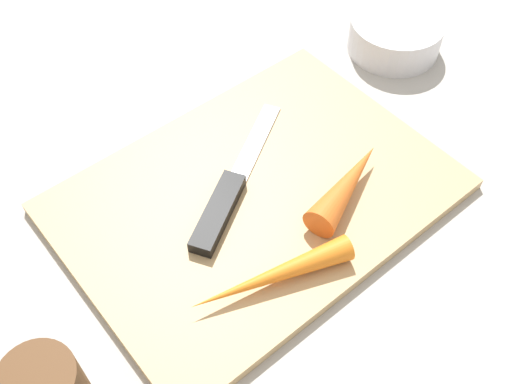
% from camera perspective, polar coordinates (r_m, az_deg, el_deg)
% --- Properties ---
extents(ground_plane, '(1.40, 1.40, 0.00)m').
position_cam_1_polar(ground_plane, '(0.58, 0.00, -0.73)').
color(ground_plane, '#ADA8A0').
extents(cutting_board, '(0.36, 0.26, 0.01)m').
position_cam_1_polar(cutting_board, '(0.58, 0.00, -0.37)').
color(cutting_board, tan).
rests_on(cutting_board, ground_plane).
extents(knife, '(0.18, 0.12, 0.01)m').
position_cam_1_polar(knife, '(0.56, -3.02, -1.08)').
color(knife, '#B7B7BC').
rests_on(knife, cutting_board).
extents(carrot_short, '(0.12, 0.06, 0.03)m').
position_cam_1_polar(carrot_short, '(0.56, 8.72, 0.74)').
color(carrot_short, orange).
rests_on(carrot_short, cutting_board).
extents(carrot_long, '(0.15, 0.06, 0.02)m').
position_cam_1_polar(carrot_long, '(0.51, 1.55, -8.05)').
color(carrot_long, orange).
rests_on(carrot_long, cutting_board).
extents(small_bowl, '(0.11, 0.11, 0.04)m').
position_cam_1_polar(small_bowl, '(0.75, 13.14, 14.40)').
color(small_bowl, silver).
rests_on(small_bowl, ground_plane).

